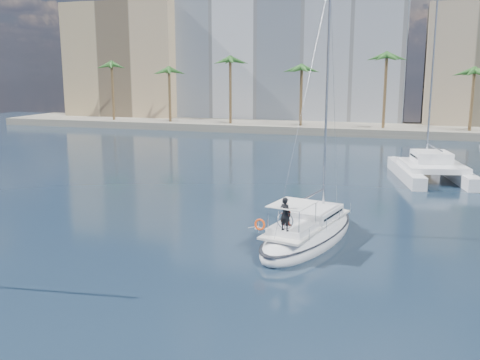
% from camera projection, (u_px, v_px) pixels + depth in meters
% --- Properties ---
extents(ground, '(160.00, 160.00, 0.00)m').
position_uv_depth(ground, '(211.00, 251.00, 29.20)').
color(ground, black).
rests_on(ground, ground).
extents(quay, '(120.00, 14.00, 1.20)m').
position_uv_depth(quay, '(344.00, 128.00, 86.09)').
color(quay, gray).
rests_on(quay, ground).
extents(building_modern, '(42.00, 16.00, 28.00)m').
position_uv_depth(building_modern, '(288.00, 47.00, 98.13)').
color(building_modern, silver).
rests_on(building_modern, ground).
extents(building_tan_left, '(22.00, 14.00, 22.00)m').
position_uv_depth(building_tan_left, '(132.00, 64.00, 103.81)').
color(building_tan_left, tan).
rests_on(building_tan_left, ground).
extents(palm_left, '(3.60, 3.60, 12.30)m').
position_uv_depth(palm_left, '(140.00, 67.00, 90.39)').
color(palm_left, brown).
rests_on(palm_left, ground).
extents(palm_centre, '(3.60, 3.60, 12.30)m').
position_uv_depth(palm_centre, '(343.00, 66.00, 80.40)').
color(palm_centre, brown).
rests_on(palm_centre, ground).
extents(main_sloop, '(5.57, 10.94, 15.53)m').
position_uv_depth(main_sloop, '(308.00, 233.00, 30.75)').
color(main_sloop, white).
rests_on(main_sloop, ground).
extents(catamaran, '(7.91, 12.19, 16.49)m').
position_uv_depth(catamaran, '(431.00, 167.00, 48.47)').
color(catamaran, white).
rests_on(catamaran, ground).
extents(seagull, '(1.08, 0.47, 0.20)m').
position_uv_depth(seagull, '(257.00, 228.00, 32.02)').
color(seagull, silver).
rests_on(seagull, ground).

